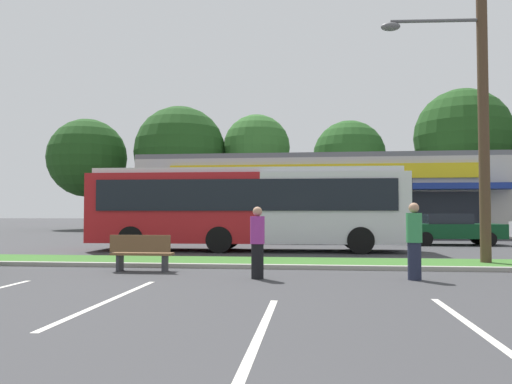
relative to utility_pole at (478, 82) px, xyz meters
The scene contains 18 objects.
grass_median 7.27m from the utility_pole, behind, with size 56.00×2.20×0.12m, color #386B28.
curb_lip 7.37m from the utility_pole, 166.12° to the right, with size 56.00×0.24×0.12m, color #99968C.
parking_stripe_1 11.76m from the utility_pole, 141.69° to the right, with size 0.12×4.80×0.01m, color silver.
parking_stripe_2 11.43m from the utility_pole, 122.12° to the right, with size 0.12×4.80×0.01m, color silver.
parking_stripe_3 10.03m from the utility_pole, 107.68° to the right, with size 0.12×4.80×0.01m, color silver.
storefront_building 21.88m from the utility_pole, 101.30° to the left, with size 23.37×12.02×5.20m.
tree_far_left 38.36m from the utility_pole, 130.82° to the left, with size 7.08×7.08×10.00m.
tree_left 33.68m from the utility_pole, 119.42° to the left, with size 8.17×8.17×11.00m.
tree_mid_left 31.59m from the utility_pole, 107.91° to the left, with size 5.95×5.95×10.26m.
tree_mid 30.31m from the utility_pole, 92.84° to the left, with size 6.36×6.36×9.60m.
tree_mid_right 29.95m from the utility_pole, 74.92° to the left, with size 8.00×8.00×11.82m.
utility_pole is the anchor object (origin of this frame).
city_bus 9.56m from the utility_pole, 145.39° to the left, with size 12.47×2.90×3.25m.
bus_stop_bench 10.55m from the utility_pole, 166.31° to the right, with size 1.60×0.45×0.95m.
car_2 10.94m from the utility_pole, 79.93° to the left, with size 4.48×1.95×1.47m.
car_5 12.67m from the utility_pole, 117.17° to the left, with size 4.16×1.94×1.52m.
pedestrian_near_bench 8.17m from the utility_pole, 150.97° to the right, with size 0.34×0.34×1.67m.
pedestrian_by_pole 5.92m from the utility_pole, 127.69° to the right, with size 0.35×0.35×1.75m.
Camera 1 is at (0.35, -1.07, 1.54)m, focal length 35.79 mm.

